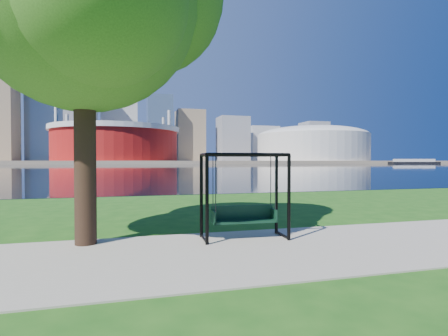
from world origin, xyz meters
name	(u,v)px	position (x,y,z in m)	size (l,w,h in m)	color
ground	(227,247)	(0.00, 0.00, 0.00)	(900.00, 900.00, 0.00)	#1E5114
path	(234,252)	(0.00, -0.50, 0.01)	(120.00, 4.00, 0.03)	#9E937F
river	(136,167)	(0.00, 102.00, 0.01)	(900.00, 180.00, 0.02)	black
far_bank	(131,162)	(0.00, 306.00, 1.00)	(900.00, 228.00, 2.00)	#937F60
stadium	(116,142)	(-10.00, 235.00, 14.23)	(83.00, 83.00, 32.00)	maroon
arena	(312,143)	(135.00, 235.00, 15.87)	(84.00, 84.00, 26.56)	beige
skyline	(126,123)	(-4.27, 319.39, 35.89)	(392.00, 66.00, 96.50)	gray
swing	(244,198)	(0.60, 0.62, 1.02)	(2.09, 0.98, 2.11)	black
barge	(414,162)	(180.07, 181.95, 1.41)	(32.17, 15.00, 3.11)	black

